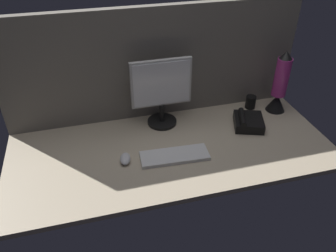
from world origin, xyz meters
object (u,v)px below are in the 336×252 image
object	(u,v)px
keyboard	(175,156)
mug_black_travel	(251,102)
mouse	(125,159)
desk_phone	(248,122)
lava_lamp	(280,87)
monitor	(161,90)

from	to	relation	value
keyboard	mug_black_travel	size ratio (longest dim) A/B	4.33
mouse	mug_black_travel	distance (cm)	94.76
mug_black_travel	desk_phone	size ratio (longest dim) A/B	0.36
keyboard	mouse	world-z (taller)	mouse
lava_lamp	keyboard	bearing A→B (deg)	-158.92
keyboard	lava_lamp	xyz separation A→B (cm)	(77.40, 29.83, 16.09)
monitor	keyboard	size ratio (longest dim) A/B	1.13
monitor	mouse	distance (cm)	46.62
mug_black_travel	lava_lamp	world-z (taller)	lava_lamp
mouse	lava_lamp	xyz separation A→B (cm)	(103.64, 26.25, 15.39)
monitor	desk_phone	size ratio (longest dim) A/B	1.77
lava_lamp	mouse	bearing A→B (deg)	-165.79
mug_black_travel	mouse	bearing A→B (deg)	-159.66
mouse	desk_phone	world-z (taller)	desk_phone
monitor	lava_lamp	xyz separation A→B (cm)	(75.84, -4.85, -5.44)
keyboard	lava_lamp	world-z (taller)	lava_lamp
monitor	lava_lamp	size ratio (longest dim) A/B	1.02
lava_lamp	desk_phone	size ratio (longest dim) A/B	1.73
monitor	mug_black_travel	world-z (taller)	monitor
mouse	lava_lamp	distance (cm)	108.01
lava_lamp	mug_black_travel	bearing A→B (deg)	155.75
desk_phone	monitor	bearing A→B (deg)	160.68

